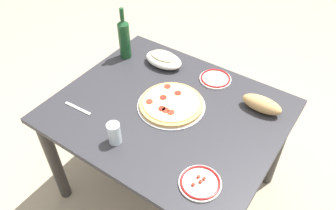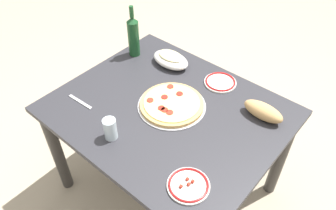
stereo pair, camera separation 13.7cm
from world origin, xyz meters
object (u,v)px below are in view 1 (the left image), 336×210
Objects in this scene: baked_pasta_dish at (164,59)px; wine_bottle at (124,38)px; water_glass at (114,133)px; pepperoni_pizza at (171,104)px; dining_table at (168,124)px; side_plate_near at (200,183)px; bread_loaf at (262,104)px; side_plate_far at (215,79)px.

wine_bottle is (0.25, 0.06, 0.09)m from baked_pasta_dish.
pepperoni_pizza is at bearing -102.54° from water_glass.
side_plate_near reaches higher than dining_table.
bread_loaf is at bearing -149.51° from pepperoni_pizza.
pepperoni_pizza is at bearing 74.50° from side_plate_far.
wine_bottle reaches higher than pepperoni_pizza.
side_plate_far is 0.86× the size of bread_loaf.
pepperoni_pizza is 3.20× the size of water_glass.
bread_loaf is (-0.41, -0.24, 0.03)m from pepperoni_pizza.
baked_pasta_dish is (0.24, -0.31, 0.16)m from dining_table.
pepperoni_pizza is at bearing 155.98° from wine_bottle.
pepperoni_pizza is (0.00, -0.03, 0.13)m from dining_table.
baked_pasta_dish is at bearing -51.72° from dining_table.
dining_table is 0.51m from bread_loaf.
baked_pasta_dish is 0.34m from side_plate_far.
water_glass is 0.61× the size of side_plate_near.
bread_loaf is (-0.40, -0.27, 0.16)m from dining_table.
pepperoni_pizza reaches higher than side_plate_far.
water_glass is (0.08, 0.32, 0.17)m from dining_table.
side_plate_far is at bearing -103.76° from dining_table.
dining_table is 6.38× the size of side_plate_far.
baked_pasta_dish is 2.12× the size of water_glass.
side_plate_far is at bearing -103.97° from water_glass.
wine_bottle is 1.03m from side_plate_near.
bread_loaf is (-0.32, 0.09, 0.03)m from side_plate_far.
baked_pasta_dish is at bearing -165.87° from wine_bottle.
baked_pasta_dish is at bearing -44.76° from side_plate_near.
baked_pasta_dish is at bearing -49.17° from pepperoni_pizza.
pepperoni_pizza reaches higher than dining_table.
dining_table is 0.42m from baked_pasta_dish.
dining_table is 0.60m from wine_bottle.
side_plate_far is (-0.58, -0.11, -0.13)m from wine_bottle.
pepperoni_pizza is 0.34m from side_plate_far.
baked_pasta_dish reaches higher than side_plate_far.
side_plate_far is at bearing -169.29° from wine_bottle.
side_plate_near is at bearing 86.93° from bread_loaf.
baked_pasta_dish is 0.87m from side_plate_near.
water_glass reaches higher than side_plate_far.
wine_bottle is 0.90m from bread_loaf.
side_plate_far is at bearing -15.46° from bread_loaf.
side_plate_near is at bearing -177.17° from water_glass.
dining_table is 3.58× the size of wine_bottle.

